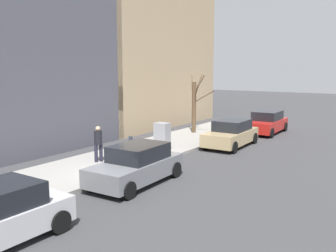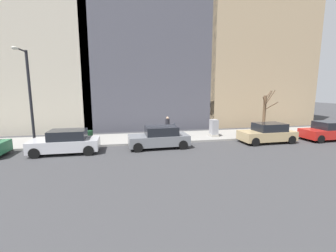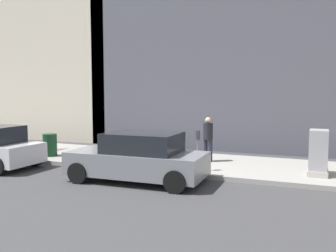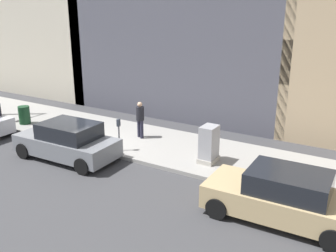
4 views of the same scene
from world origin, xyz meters
TOP-DOWN VIEW (x-y plane):
  - ground_plane at (0.00, 0.00)m, footprint 120.00×120.00m
  - sidewalk at (2.00, 0.00)m, footprint 4.00×36.00m
  - parked_car_red at (-1.29, -13.78)m, footprint 1.99×4.23m
  - parked_car_tan at (-1.12, -8.32)m, footprint 2.01×4.24m
  - parked_car_grey at (-1.02, 0.17)m, footprint 2.04×4.26m
  - parked_car_silver at (-1.22, 6.31)m, footprint 1.93×4.21m
  - parking_meter at (0.45, -1.25)m, footprint 0.14×0.10m
  - utility_box at (1.30, -4.90)m, footprint 0.83×0.61m
  - streetlamp at (0.28, 8.79)m, footprint 1.97×0.32m
  - bare_tree at (2.58, -10.54)m, footprint 2.21×1.99m
  - trash_bin at (0.90, 5.18)m, footprint 0.56×0.56m
  - pedestrian_near_meter at (2.22, -1.06)m, footprint 0.36×0.38m
  - office_tower_left at (11.85, -12.57)m, footprint 12.70×12.70m
  - office_block_center at (11.95, -0.22)m, footprint 12.90×12.90m
  - office_tower_right at (10.73, 10.71)m, footprint 10.45×10.45m

SIDE VIEW (x-z plane):
  - ground_plane at x=0.00m, z-range 0.00..0.00m
  - sidewalk at x=2.00m, z-range 0.00..0.15m
  - trash_bin at x=0.90m, z-range 0.15..1.05m
  - parked_car_red at x=-1.29m, z-range -0.02..1.50m
  - parked_car_tan at x=-1.12m, z-range -0.02..1.50m
  - parked_car_grey at x=-1.02m, z-range -0.02..1.50m
  - parked_car_silver at x=-1.22m, z-range -0.02..1.50m
  - utility_box at x=1.30m, z-range 0.13..1.56m
  - parking_meter at x=0.45m, z-range 0.30..1.65m
  - pedestrian_near_meter at x=2.22m, z-range 0.26..1.92m
  - bare_tree at x=2.58m, z-range 0.10..4.00m
  - streetlamp at x=0.28m, z-range 0.77..7.27m
  - office_block_center at x=11.95m, z-range 0.00..15.31m
  - office_tower_left at x=11.85m, z-range 0.00..20.19m
  - office_tower_right at x=10.73m, z-range 0.00..22.16m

